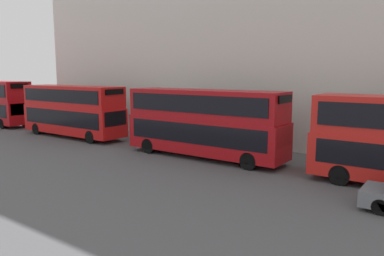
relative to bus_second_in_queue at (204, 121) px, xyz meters
The scene contains 3 objects.
bus_second_in_queue is the anchor object (origin of this frame).
bus_third_in_queue 13.29m from the bus_second_in_queue, 90.00° to the left, with size 2.59×10.42×4.29m.
pedestrian 9.34m from the bus_second_in_queue, 76.90° to the right, with size 0.36×0.36×1.60m.
Camera 1 is at (-17.85, 4.55, 5.38)m, focal length 35.00 mm.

